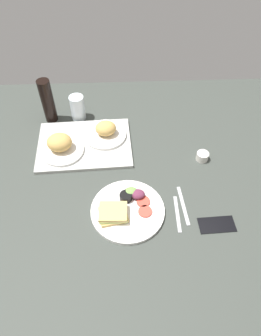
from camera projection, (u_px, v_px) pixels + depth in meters
The scene contains 11 objects.
ground_plane at pixel (126, 181), 136.35cm from camera, with size 190.00×150.00×3.00cm, color #383D38.
serving_tray at pixel (85, 144), 148.09cm from camera, with size 45.00×33.00×1.60cm, color #B2B2AD.
bread_plate_near at pixel (61, 145), 141.51cm from camera, with size 20.22×20.22×9.34cm.
bread_plate_far at pixel (105, 132), 148.89cm from camera, with size 21.16×21.16×8.30cm.
plate_with_salad at pixel (127, 209), 123.25cm from camera, with size 30.16×30.16×5.40cm.
drinking_glass at pixel (78, 108), 157.29cm from camera, with size 7.49×7.49×13.23cm, color silver.
soda_bottle at pixel (48, 101), 152.47cm from camera, with size 6.40×6.40×23.54cm, color black.
espresso_cup at pixel (202, 156), 141.39cm from camera, with size 5.60×5.60×4.00cm, color silver.
fork at pixel (177, 214), 123.33cm from camera, with size 17.00×1.40×0.50cm, color #B7B7BC.
knife at pixel (183, 205), 125.99cm from camera, with size 19.00×1.40×0.50cm, color #B7B7BC.
cell_phone at pixel (217, 224), 119.91cm from camera, with size 14.40×7.20×0.80cm, color black.
Camera 1 is at (-1.67, -83.62, 106.36)cm, focal length 32.44 mm.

